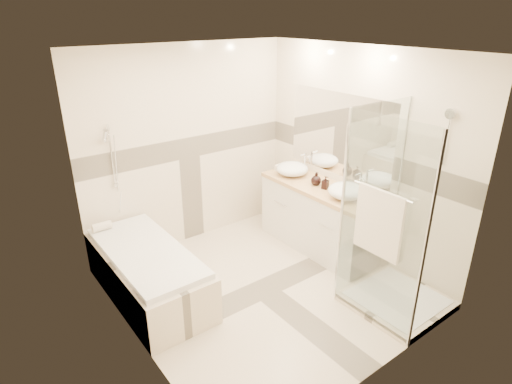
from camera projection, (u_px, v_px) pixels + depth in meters
room at (267, 181)px, 4.25m from camera, size 2.82×3.02×2.52m
bathtub at (148, 270)px, 4.49m from camera, size 0.75×1.70×0.56m
vanity at (318, 217)px, 5.38m from camera, size 0.58×1.62×0.85m
shower_enclosure at (388, 263)px, 4.26m from camera, size 0.96×0.93×2.04m
vessel_sink_near at (292, 169)px, 5.54m from camera, size 0.42×0.42×0.17m
vessel_sink_far at (347, 191)px, 4.85m from camera, size 0.43×0.43×0.17m
faucet_near at (305, 161)px, 5.63m from camera, size 0.10×0.03×0.25m
faucet_far at (360, 181)px, 4.95m from camera, size 0.11×0.03×0.26m
amenity_bottle_a at (325, 183)px, 5.10m from camera, size 0.09×0.09×0.16m
amenity_bottle_b at (316, 179)px, 5.22m from camera, size 0.15×0.15×0.16m
folded_towels at (284, 169)px, 5.67m from camera, size 0.15×0.24×0.07m
rolled_towel at (102, 226)px, 4.76m from camera, size 0.21×0.09×0.09m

